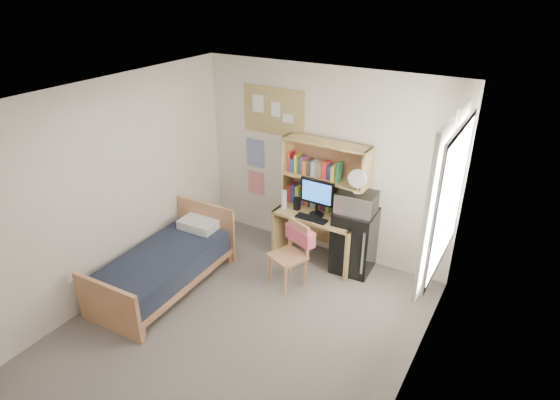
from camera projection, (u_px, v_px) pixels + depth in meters
The scene contains 26 objects.
floor at pixel (238, 333), 5.22m from camera, with size 3.60×4.20×0.02m, color slate.
ceiling at pixel (226, 102), 4.07m from camera, with size 3.60×4.20×0.02m, color silver.
wall_back at pixel (324, 164), 6.27m from camera, with size 3.60×0.04×2.60m, color white.
wall_front at pixel (42, 371), 3.01m from camera, with size 3.60×0.04×2.60m, color white.
wall_left at pixel (107, 192), 5.46m from camera, with size 0.04×4.20×2.60m, color white.
wall_right at pixel (412, 287), 3.82m from camera, with size 0.04×4.20×2.60m, color white.
window_unit at pixel (446, 198), 4.64m from camera, with size 0.10×1.40×1.70m, color white.
curtain_left at pixel (432, 213), 4.34m from camera, with size 0.04×0.55×1.70m, color silver.
curtain_right at pixel (451, 183), 4.96m from camera, with size 0.04×0.55×1.70m, color silver.
bulletin_board at pixel (274, 111), 6.34m from camera, with size 0.94×0.03×0.64m, color tan.
poster_wave at pixel (255, 153), 6.78m from camera, with size 0.30×0.01×0.42m, color navy.
poster_japan at pixel (256, 183), 6.99m from camera, with size 0.28×0.01×0.36m, color red.
desk at pixel (318, 236), 6.40m from camera, with size 1.14×0.57×0.71m, color tan.
desk_chair at pixel (288, 256), 5.83m from camera, with size 0.43×0.43×0.85m, color tan.
mini_fridge at pixel (354, 240), 6.16m from camera, with size 0.51×0.51×0.87m, color black.
bed at pixel (164, 270), 5.87m from camera, with size 0.89×1.77×0.49m, color black.
hutch at pixel (325, 176), 6.15m from camera, with size 1.18×0.30×0.96m, color tan.
monitor at pixel (317, 198), 6.09m from camera, with size 0.47×0.04×0.51m, color black.
keyboard at pixel (311, 219), 6.09m from camera, with size 0.43×0.14×0.02m, color black.
speaker_left at pixel (297, 204), 6.31m from camera, with size 0.07×0.07×0.18m, color black.
speaker_right at pixel (337, 215), 6.02m from camera, with size 0.07×0.07×0.18m, color black.
water_bottle at pixel (284, 199), 6.34m from camera, with size 0.07×0.07×0.25m, color white.
hoodie at pixel (300, 235), 5.84m from camera, with size 0.44×0.13×0.21m, color #DC5469.
microwave at pixel (357, 202), 5.89m from camera, with size 0.48×0.36×0.28m, color silver.
desk_fan at pixel (358, 182), 5.77m from camera, with size 0.23×0.23×0.29m, color white.
pillow at pixel (199, 224), 6.32m from camera, with size 0.50×0.35×0.12m, color white.
Camera 1 is at (2.45, -3.24, 3.62)m, focal length 30.00 mm.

